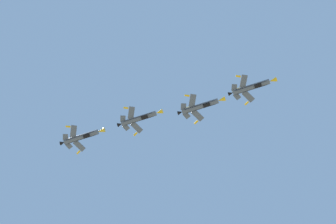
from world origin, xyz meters
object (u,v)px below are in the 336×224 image
fighter_jet_lead (252,87)px  fighter_jet_right_wing (140,118)px  fighter_jet_left_outer (82,137)px  fighter_jet_left_wing (201,106)px

fighter_jet_lead → fighter_jet_right_wing: (-37.99, -0.48, 0.85)m
fighter_jet_right_wing → fighter_jet_left_outer: (-19.81, -1.07, -2.83)m
fighter_jet_lead → fighter_jet_right_wing: bearing=-88.9°
fighter_jet_lead → fighter_jet_right_wing: 38.00m
fighter_jet_right_wing → fighter_jet_lead: bearing=91.1°
fighter_jet_lead → fighter_jet_left_wing: fighter_jet_lead is taller
fighter_jet_lead → fighter_jet_left_wing: bearing=-90.1°
fighter_jet_left_wing → fighter_jet_lead: bearing=89.9°
fighter_jet_lead → fighter_jet_left_outer: bearing=-88.0°
fighter_jet_left_wing → fighter_jet_left_outer: fighter_jet_left_outer is taller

